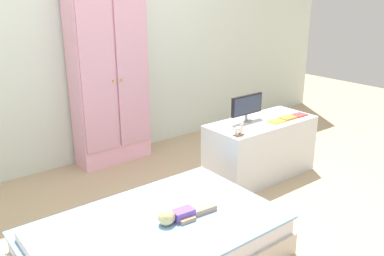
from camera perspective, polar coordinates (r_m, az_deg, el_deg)
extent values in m
cube|color=tan|center=(2.98, 0.70, -13.34)|extent=(10.00, 10.00, 0.02)
cube|color=silver|center=(3.88, -14.49, 14.93)|extent=(6.40, 0.05, 2.70)
cube|color=beige|center=(2.59, -4.98, -16.71)|extent=(1.47, 0.93, 0.15)
cube|color=silver|center=(2.52, -5.07, -14.35)|extent=(1.43, 0.89, 0.11)
cube|color=#7AA8DB|center=(2.49, -5.11, -13.17)|extent=(1.46, 0.92, 0.02)
cube|color=white|center=(2.27, -16.98, -16.30)|extent=(0.31, 0.67, 0.06)
cube|color=#6B4CB2|center=(2.51, -1.22, -11.81)|extent=(0.14, 0.09, 0.06)
cube|color=tan|center=(2.59, 1.33, -10.97)|extent=(0.16, 0.05, 0.04)
cube|color=tan|center=(2.57, 1.80, -11.30)|extent=(0.16, 0.05, 0.04)
cube|color=tan|center=(2.55, -1.86, -11.62)|extent=(0.10, 0.03, 0.03)
cube|color=tan|center=(2.48, -0.55, -12.67)|extent=(0.10, 0.03, 0.03)
sphere|color=tan|center=(2.45, -3.36, -12.18)|extent=(0.09, 0.09, 0.09)
sphere|color=#E0C67F|center=(2.45, -3.60, -12.20)|extent=(0.10, 0.10, 0.10)
cube|color=#EFADCC|center=(3.83, -11.41, 6.84)|extent=(0.68, 0.26, 1.61)
cube|color=#D298B3|center=(3.63, -12.80, 6.73)|extent=(0.32, 0.02, 1.32)
cube|color=#D298B3|center=(3.78, -8.16, 7.48)|extent=(0.32, 0.02, 1.32)
sphere|color=gold|center=(3.67, -10.80, 6.37)|extent=(0.02, 0.02, 0.02)
sphere|color=gold|center=(3.71, -9.70, 6.56)|extent=(0.02, 0.02, 0.02)
cube|color=silver|center=(3.63, 9.40, -2.82)|extent=(0.98, 0.44, 0.51)
cylinder|color=#99999E|center=(3.51, 7.48, 1.03)|extent=(0.10, 0.10, 0.01)
cylinder|color=#99999E|center=(3.51, 7.50, 1.49)|extent=(0.02, 0.02, 0.05)
cube|color=black|center=(3.47, 7.58, 3.20)|extent=(0.33, 0.02, 0.17)
cube|color=#28334C|center=(3.47, 7.74, 3.15)|extent=(0.31, 0.01, 0.15)
cube|color=#8E6642|center=(3.17, 6.29, -0.88)|extent=(0.09, 0.01, 0.01)
cube|color=#8E6642|center=(3.16, 6.63, -1.01)|extent=(0.09, 0.01, 0.01)
cube|color=white|center=(3.15, 6.49, -0.18)|extent=(0.06, 0.03, 0.03)
cylinder|color=white|center=(3.18, 6.63, -0.53)|extent=(0.01, 0.01, 0.02)
cylinder|color=white|center=(3.17, 6.87, -0.62)|extent=(0.01, 0.01, 0.02)
cylinder|color=white|center=(3.15, 6.07, -0.69)|extent=(0.01, 0.01, 0.02)
cylinder|color=white|center=(3.14, 6.31, -0.78)|extent=(0.01, 0.01, 0.02)
cylinder|color=white|center=(3.16, 6.85, 0.37)|extent=(0.02, 0.02, 0.02)
sphere|color=white|center=(3.15, 6.86, 0.70)|extent=(0.03, 0.03, 0.03)
cube|color=gold|center=(3.53, 11.59, 0.91)|extent=(0.13, 0.10, 0.01)
cube|color=orange|center=(3.64, 13.06, 1.38)|extent=(0.14, 0.09, 0.02)
cube|color=#CC3838|center=(3.76, 14.55, 1.76)|extent=(0.14, 0.10, 0.01)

